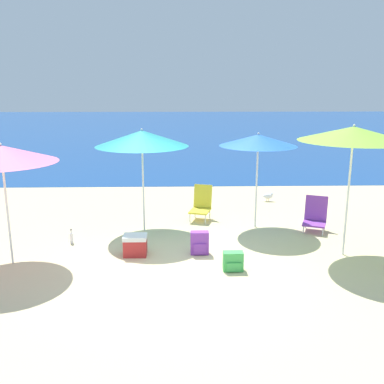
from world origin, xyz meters
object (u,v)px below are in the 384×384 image
Objects in this scene: beach_chair_purple at (315,215)px; backpack_green at (233,261)px; seagull at (268,196)px; cooler_box at (135,245)px; beach_umbrella_pink at (1,154)px; beach_chair_yellow at (201,204)px; water_bottle at (72,238)px; beach_umbrella_lime at (353,134)px; beach_umbrella_blue at (258,140)px; backpack_purple at (200,243)px; beach_umbrella_teal at (142,138)px.

beach_chair_purple is 2.18× the size of backpack_green.
cooler_box is at bearing -130.58° from seagull.
beach_umbrella_pink reaches higher than cooler_box.
beach_chair_yellow is at bearing 97.75° from backpack_green.
seagull is (4.41, 3.01, 0.03)m from water_bottle.
water_bottle is 1.44m from cooler_box.
beach_umbrella_lime reaches higher than seagull.
beach_chair_purple is at bearing 45.44° from backpack_green.
beach_umbrella_blue is 2.83× the size of beach_chair_purple.
cooler_box is (-3.62, -1.28, -0.13)m from beach_chair_purple.
backpack_green is (0.52, -0.73, -0.05)m from backpack_purple.
beach_chair_purple reaches higher than backpack_purple.
beach_umbrella_teal is 4.22m from seagull.
backpack_green is at bearing -112.08° from beach_chair_purple.
water_bottle is (-1.34, -0.74, -1.82)m from beach_umbrella_teal.
backpack_purple is (-2.58, 0.08, -1.96)m from beach_umbrella_lime.
beach_umbrella_blue is 4.80× the size of backpack_purple.
beach_umbrella_teal reaches higher than beach_umbrella_pink.
cooler_box is at bearing -147.45° from beach_umbrella_blue.
beach_umbrella_pink reaches higher than water_bottle.
beach_umbrella_teal is at bearing -143.56° from seagull.
beach_umbrella_blue is (2.37, 0.17, -0.07)m from beach_umbrella_teal.
seagull is at bearing 49.42° from cooler_box.
backpack_green is at bearing -52.03° from beach_umbrella_teal.
beach_umbrella_pink is at bearing -130.62° from water_bottle.
backpack_green is 3.24m from water_bottle.
beach_umbrella_lime reaches higher than backpack_purple.
beach_chair_yellow is 1.83× the size of backpack_purple.
beach_umbrella_blue reaches higher than cooler_box.
beach_umbrella_teal is 2.13m from beach_chair_yellow.
water_bottle is at bearing -149.92° from beach_chair_purple.
beach_umbrella_lime reaches higher than beach_chair_yellow.
water_bottle is at bearing -166.16° from beach_umbrella_blue.
beach_umbrella_lime is 8.19× the size of water_bottle.
beach_umbrella_teal reaches higher than beach_chair_purple.
beach_umbrella_pink reaches higher than beach_chair_yellow.
beach_umbrella_blue reaches higher than backpack_purple.
beach_umbrella_teal is at bearing -158.93° from beach_chair_purple.
beach_umbrella_blue is 0.98× the size of beach_umbrella_pink.
backpack_green is at bearing -22.85° from cooler_box.
beach_umbrella_pink is 4.40m from beach_chair_yellow.
beach_umbrella_blue is at bearing -169.46° from beach_chair_purple.
water_bottle is (-3.70, -0.91, -1.75)m from beach_umbrella_blue.
backpack_purple is (-1.26, -1.52, -1.66)m from beach_umbrella_blue.
beach_umbrella_pink reaches higher than backpack_green.
beach_umbrella_teal is 1.03× the size of beach_umbrella_pink.
beach_umbrella_teal reaches higher than cooler_box.
backpack_green is 1.81m from cooler_box.
beach_chair_purple is at bearing -11.94° from beach_umbrella_blue.
backpack_green reaches higher than seagull.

